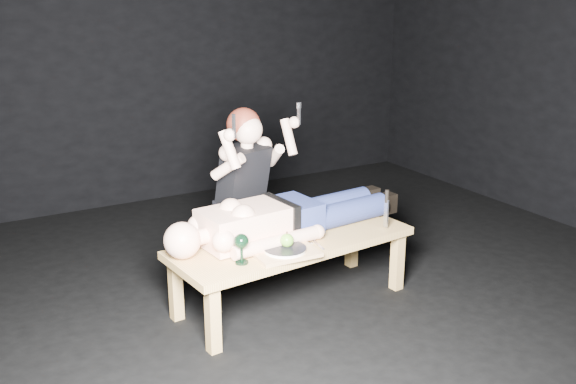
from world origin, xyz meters
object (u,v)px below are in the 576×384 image
object	(u,v)px
carving_knife	(386,209)
table	(292,271)
kneeling_woman	(236,192)
serving_tray	(285,253)
goblet	(241,249)
lying_man	(288,212)

from	to	relation	value
carving_knife	table	bearing A→B (deg)	161.81
table	kneeling_woman	xyz separation A→B (m)	(-0.13, 0.54, 0.41)
serving_tray	goblet	xyz separation A→B (m)	(-0.28, 0.01, 0.08)
table	carving_knife	xyz separation A→B (m)	(0.63, -0.15, 0.36)
lying_man	kneeling_woman	size ratio (longest dim) A/B	1.33
kneeling_woman	serving_tray	world-z (taller)	kneeling_woman
table	carving_knife	distance (m)	0.74
lying_man	carving_knife	size ratio (longest dim) A/B	6.31
kneeling_woman	lying_man	bearing A→B (deg)	-82.11
table	lying_man	distance (m)	0.39
goblet	kneeling_woman	bearing A→B (deg)	66.41
kneeling_woman	goblet	distance (m)	0.79
serving_tray	lying_man	bearing A→B (deg)	56.74
kneeling_woman	table	bearing A→B (deg)	-90.69
table	lying_man	xyz separation A→B (m)	(0.04, 0.12, 0.37)
table	kneeling_woman	size ratio (longest dim) A/B	1.24
table	carving_knife	size ratio (longest dim) A/B	5.89
lying_man	serving_tray	xyz separation A→B (m)	(-0.21, -0.31, -0.13)
kneeling_woman	goblet	size ratio (longest dim) A/B	6.97
goblet	lying_man	bearing A→B (deg)	31.80
table	goblet	distance (m)	0.58
serving_tray	table	bearing A→B (deg)	50.31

